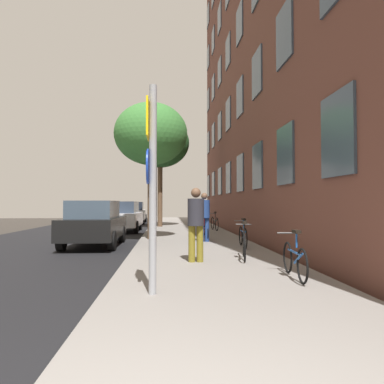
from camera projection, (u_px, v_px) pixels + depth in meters
The scene contains 19 objects.
ground_plane at pixel (113, 237), 16.45m from camera, with size 41.80×41.80×0.00m, color #332D28.
road_asphalt at pixel (66, 237), 16.30m from camera, with size 7.00×38.00×0.01m, color black.
sidewalk at pixel (189, 235), 16.70m from camera, with size 4.20×38.00×0.12m, color gray.
building_facade at pixel (245, 1), 16.72m from camera, with size 0.56×27.00×21.94m.
sign_post at pixel (151, 175), 5.69m from camera, with size 0.16×0.60×3.32m.
traffic_light at pixel (154, 185), 22.19m from camera, with size 0.43×0.24×3.76m.
tree_near at pixel (151, 135), 14.38m from camera, with size 2.93×2.93×5.44m.
tree_far at pixel (160, 143), 21.95m from camera, with size 3.56×3.56×6.62m.
bicycle_0 at pixel (295, 259), 6.83m from camera, with size 0.42×1.65×0.93m.
bicycle_1 at pixel (244, 244), 9.19m from camera, with size 0.48×1.66×0.96m.
bicycle_2 at pixel (243, 236), 11.62m from camera, with size 0.42×1.62×0.94m.
bicycle_3 at pixel (204, 231), 13.94m from camera, with size 0.42×1.64×0.90m.
bicycle_4 at pixel (204, 226), 16.35m from camera, with size 0.42×1.66×0.97m.
bicycle_5 at pixel (215, 223), 18.80m from camera, with size 0.42×1.67×0.98m.
pedestrian_0 at pixel (196, 220), 8.74m from camera, with size 0.43×0.43×1.80m.
pedestrian_1 at pixel (204, 214), 13.30m from camera, with size 0.56×0.56×1.81m.
car_0 at pixel (95, 223), 12.72m from camera, with size 1.82×3.97×1.62m.
car_1 at pixel (122, 216), 19.26m from camera, with size 2.01×4.08×1.62m.
car_2 at pixel (133, 212), 27.16m from camera, with size 2.00×4.37×1.62m.
Camera 1 is at (0.04, -1.72, 1.55)m, focal length 33.59 mm.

